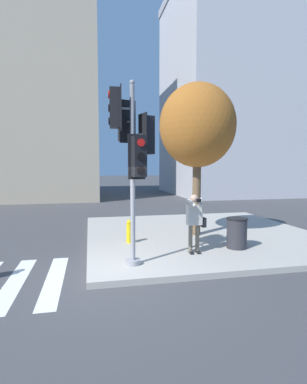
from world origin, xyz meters
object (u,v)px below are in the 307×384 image
at_px(traffic_signal_pole, 132,142).
at_px(trash_bin, 237,233).
at_px(street_tree, 197,126).
at_px(person_photographer, 195,218).
at_px(fire_hydrant, 129,231).

height_order(traffic_signal_pole, trash_bin, traffic_signal_pole).
xyz_separation_m(traffic_signal_pole, street_tree, (2.61, 2.66, 0.78)).
distance_m(person_photographer, trash_bin, 1.47).
distance_m(person_photographer, street_tree, 3.55).
distance_m(street_tree, trash_bin, 3.81).
distance_m(person_photographer, fire_hydrant, 2.25).
relative_size(traffic_signal_pole, fire_hydrant, 6.02).
bearing_deg(street_tree, traffic_signal_pole, -134.45).
xyz_separation_m(traffic_signal_pole, person_photographer, (1.80, 0.59, -1.98)).
bearing_deg(traffic_signal_pole, fire_hydrant, 84.69).
bearing_deg(street_tree, person_photographer, -111.36).
bearing_deg(trash_bin, traffic_signal_pole, -165.91).
bearing_deg(fire_hydrant, person_photographer, -42.25).
distance_m(traffic_signal_pole, person_photographer, 2.74).
bearing_deg(person_photographer, street_tree, 68.64).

